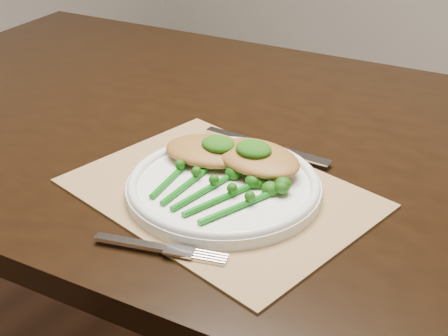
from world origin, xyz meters
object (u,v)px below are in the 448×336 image
Objects in this scene: placemat at (220,193)px; dining_table at (242,299)px; dinner_plate at (224,185)px; broccolini_bundle at (205,190)px; chicken_fillet_left at (211,151)px.

dining_table is at bearing 122.49° from placemat.
placemat is at bearing -171.76° from dinner_plate.
broccolini_bundle is at bearing -81.02° from placemat.
chicken_fillet_left reaches higher than dinner_plate.
dining_table is 6.22× the size of dinner_plate.
chicken_fillet_left reaches higher than broccolini_bundle.
dinner_plate is 0.08m from chicken_fillet_left.
placemat is at bearing 96.67° from broccolini_bundle.
chicken_fillet_left is (-0.06, 0.04, 0.02)m from dinner_plate.
broccolini_bundle is at bearing -77.28° from dining_table.
placemat is 0.04m from broccolini_bundle.
placemat is 0.08m from chicken_fillet_left.
dinner_plate is (0.10, -0.18, 0.39)m from dining_table.
dining_table is 0.46m from broccolini_bundle.
broccolini_bundle is (-0.00, -0.04, 0.01)m from dinner_plate.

